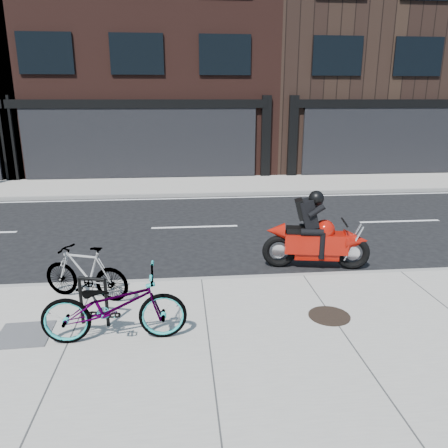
{
  "coord_description": "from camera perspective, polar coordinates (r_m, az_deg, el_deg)",
  "views": [
    {
      "loc": [
        -0.33,
        -9.74,
        3.47
      ],
      "look_at": [
        0.54,
        -0.87,
        0.9
      ],
      "focal_mm": 35.0,
      "sensor_mm": 36.0,
      "label": 1
    }
  ],
  "objects": [
    {
      "name": "ground",
      "position": [
        10.34,
        -3.48,
        -3.54
      ],
      "size": [
        120.0,
        120.0,
        0.0
      ],
      "primitive_type": "plane",
      "color": "black",
      "rests_on": "ground"
    },
    {
      "name": "sidewalk_near",
      "position": [
        5.84,
        -1.43,
        -19.56
      ],
      "size": [
        60.0,
        6.0,
        0.13
      ],
      "primitive_type": "cube",
      "color": "gray",
      "rests_on": "ground"
    },
    {
      "name": "sidewalk_far",
      "position": [
        17.82,
        -4.48,
        5.03
      ],
      "size": [
        60.0,
        3.5,
        0.13
      ],
      "primitive_type": "cube",
      "color": "gray",
      "rests_on": "ground"
    },
    {
      "name": "building_center",
      "position": [
        24.59,
        -10.41,
        24.7
      ],
      "size": [
        12.0,
        10.0,
        14.5
      ],
      "primitive_type": "cube",
      "color": "black",
      "rests_on": "ground"
    },
    {
      "name": "building_mideast",
      "position": [
        26.49,
        18.69,
        21.34
      ],
      "size": [
        12.0,
        10.0,
        12.5
      ],
      "primitive_type": "cube",
      "color": "black",
      "rests_on": "ground"
    },
    {
      "name": "bike_rack",
      "position": [
        6.95,
        -16.7,
        -9.12
      ],
      "size": [
        0.45,
        0.17,
        0.78
      ],
      "rotation": [
        0.0,
        0.0,
        -0.28
      ],
      "color": "black",
      "rests_on": "sidewalk_near"
    },
    {
      "name": "bicycle_front",
      "position": [
        6.43,
        -14.13,
        -10.3
      ],
      "size": [
        2.05,
        0.76,
        1.07
      ],
      "primitive_type": "imported",
      "rotation": [
        0.0,
        0.0,
        1.6
      ],
      "color": "gray",
      "rests_on": "sidewalk_near"
    },
    {
      "name": "bicycle_rear",
      "position": [
        7.87,
        -17.63,
        -6.04
      ],
      "size": [
        1.64,
        0.97,
        0.95
      ],
      "primitive_type": "imported",
      "rotation": [
        0.0,
        0.0,
        4.36
      ],
      "color": "gray",
      "rests_on": "sidewalk_near"
    },
    {
      "name": "motorcycle",
      "position": [
        9.33,
        12.57,
        -1.69
      ],
      "size": [
        2.24,
        0.82,
        1.68
      ],
      "rotation": [
        0.0,
        0.0,
        -0.18
      ],
      "color": "black",
      "rests_on": "ground"
    },
    {
      "name": "manhole_cover",
      "position": [
        7.29,
        13.58,
        -11.58
      ],
      "size": [
        0.73,
        0.73,
        0.02
      ],
      "primitive_type": "cylinder",
      "rotation": [
        0.0,
        0.0,
        -0.11
      ],
      "color": "black",
      "rests_on": "sidewalk_near"
    },
    {
      "name": "utility_grate",
      "position": [
        7.22,
        -24.64,
        -12.99
      ],
      "size": [
        0.78,
        0.78,
        0.02
      ],
      "primitive_type": "cube",
      "rotation": [
        0.0,
        0.0,
        0.04
      ],
      "color": "#4E4E50",
      "rests_on": "sidewalk_near"
    }
  ]
}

